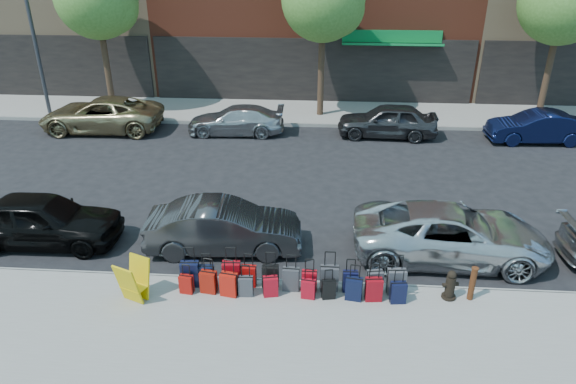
# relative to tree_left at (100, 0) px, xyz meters

# --- Properties ---
(ground) EXTENTS (120.00, 120.00, 0.00)m
(ground) POSITION_rel_tree_left_xyz_m (9.86, -9.50, -5.41)
(ground) COLOR black
(ground) RESTS_ON ground
(sidewalk_near) EXTENTS (60.00, 4.00, 0.15)m
(sidewalk_near) POSITION_rel_tree_left_xyz_m (9.86, -16.00, -5.34)
(sidewalk_near) COLOR gray
(sidewalk_near) RESTS_ON ground
(sidewalk_far) EXTENTS (60.00, 4.00, 0.15)m
(sidewalk_far) POSITION_rel_tree_left_xyz_m (9.86, 0.50, -5.34)
(sidewalk_far) COLOR gray
(sidewalk_far) RESTS_ON ground
(curb_near) EXTENTS (60.00, 0.08, 0.15)m
(curb_near) POSITION_rel_tree_left_xyz_m (9.86, -13.98, -5.34)
(curb_near) COLOR gray
(curb_near) RESTS_ON ground
(curb_far) EXTENTS (60.00, 0.08, 0.15)m
(curb_far) POSITION_rel_tree_left_xyz_m (9.86, -1.52, -5.34)
(curb_far) COLOR gray
(curb_far) RESTS_ON ground
(tree_left) EXTENTS (3.80, 3.80, 7.27)m
(tree_left) POSITION_rel_tree_left_xyz_m (0.00, 0.00, 0.00)
(tree_left) COLOR black
(tree_left) RESTS_ON sidewalk_far
(tree_center) EXTENTS (3.80, 3.80, 7.27)m
(tree_center) POSITION_rel_tree_left_xyz_m (10.50, 0.00, 0.00)
(tree_center) COLOR black
(tree_center) RESTS_ON sidewalk_far
(tree_right) EXTENTS (3.80, 3.80, 7.27)m
(tree_right) POSITION_rel_tree_left_xyz_m (21.00, 0.00, 0.00)
(tree_right) COLOR black
(tree_right) RESTS_ON sidewalk_far
(streetlight) EXTENTS (2.59, 0.18, 8.00)m
(streetlight) POSITION_rel_tree_left_xyz_m (-2.94, -0.70, -0.75)
(streetlight) COLOR #333338
(streetlight) RESTS_ON sidewalk_far
(suitcase_front_0) EXTENTS (0.46, 0.28, 1.06)m
(suitcase_front_0) POSITION_rel_tree_left_xyz_m (7.38, -14.35, -4.93)
(suitcase_front_0) COLOR black
(suitcase_front_0) RESTS_ON sidewalk_near
(suitcase_front_1) EXTENTS (0.37, 0.22, 0.88)m
(suitcase_front_1) POSITION_rel_tree_left_xyz_m (7.79, -14.31, -4.99)
(suitcase_front_1) COLOR black
(suitcase_front_1) RESTS_ON sidewalk_near
(suitcase_front_2) EXTENTS (0.45, 0.26, 1.05)m
(suitcase_front_2) POSITION_rel_tree_left_xyz_m (8.40, -14.27, -4.93)
(suitcase_front_2) COLOR maroon
(suitcase_front_2) RESTS_ON sidewalk_near
(suitcase_front_3) EXTENTS (0.38, 0.22, 0.89)m
(suitcase_front_3) POSITION_rel_tree_left_xyz_m (8.82, -14.25, -4.98)
(suitcase_front_3) COLOR #A20C0A
(suitcase_front_3) RESTS_ON sidewalk_near
(suitcase_front_4) EXTENTS (0.40, 0.23, 0.95)m
(suitcase_front_4) POSITION_rel_tree_left_xyz_m (9.36, -14.26, -4.96)
(suitcase_front_4) COLOR black
(suitcase_front_4) RESTS_ON sidewalk_near
(suitcase_front_5) EXTENTS (0.41, 0.23, 0.96)m
(suitcase_front_5) POSITION_rel_tree_left_xyz_m (9.87, -14.35, -4.96)
(suitcase_front_5) COLOR #323337
(suitcase_front_5) RESTS_ON sidewalk_near
(suitcase_front_6) EXTENTS (0.36, 0.20, 0.87)m
(suitcase_front_6) POSITION_rel_tree_left_xyz_m (10.31, -14.34, -4.99)
(suitcase_front_6) COLOR #A40A16
(suitcase_front_6) RESTS_ON sidewalk_near
(suitcase_front_7) EXTENTS (0.44, 0.24, 1.05)m
(suitcase_front_7) POSITION_rel_tree_left_xyz_m (10.80, -14.28, -4.93)
(suitcase_front_7) COLOR #323237
(suitcase_front_7) RESTS_ON sidewalk_near
(suitcase_front_8) EXTENTS (0.37, 0.21, 0.88)m
(suitcase_front_8) POSITION_rel_tree_left_xyz_m (11.31, -14.29, -4.99)
(suitcase_front_8) COLOR black
(suitcase_front_8) RESTS_ON sidewalk_near
(suitcase_front_9) EXTENTS (0.41, 0.28, 0.92)m
(suitcase_front_9) POSITION_rel_tree_left_xyz_m (11.90, -14.27, -4.97)
(suitcase_front_9) COLOR #3B3C40
(suitcase_front_9) RESTS_ON sidewalk_near
(suitcase_front_10) EXTENTS (0.45, 0.28, 1.04)m
(suitcase_front_10) POSITION_rel_tree_left_xyz_m (12.41, -14.30, -4.93)
(suitcase_front_10) COLOR #3F4045
(suitcase_front_10) RESTS_ON sidewalk_near
(suitcase_back_0) EXTENTS (0.34, 0.23, 0.77)m
(suitcase_back_0) POSITION_rel_tree_left_xyz_m (7.36, -14.64, -5.02)
(suitcase_back_0) COLOR #9F0F0A
(suitcase_back_0) RESTS_ON sidewalk_near
(suitcase_back_1) EXTENTS (0.42, 0.28, 0.92)m
(suitcase_back_1) POSITION_rel_tree_left_xyz_m (7.89, -14.58, -4.98)
(suitcase_back_1) COLOR maroon
(suitcase_back_1) RESTS_ON sidewalk_near
(suitcase_back_2) EXTENTS (0.44, 0.30, 0.96)m
(suitcase_back_2) POSITION_rel_tree_left_xyz_m (8.40, -14.66, -4.96)
(suitcase_back_2) COLOR #B2150B
(suitcase_back_2) RESTS_ON sidewalk_near
(suitcase_back_3) EXTENTS (0.35, 0.21, 0.82)m
(suitcase_back_3) POSITION_rel_tree_left_xyz_m (8.80, -14.65, -5.01)
(suitcase_back_3) COLOR #38383D
(suitcase_back_3) RESTS_ON sidewalk_near
(suitcase_back_4) EXTENTS (0.38, 0.27, 0.83)m
(suitcase_back_4) POSITION_rel_tree_left_xyz_m (9.40, -14.61, -5.00)
(suitcase_back_4) COLOR #A00A17
(suitcase_back_4) RESTS_ON sidewalk_near
(suitcase_back_6) EXTENTS (0.35, 0.23, 0.79)m
(suitcase_back_6) POSITION_rel_tree_left_xyz_m (10.30, -14.63, -5.02)
(suitcase_back_6) COLOR #9E0A18
(suitcase_back_6) RESTS_ON sidewalk_near
(suitcase_back_7) EXTENTS (0.35, 0.24, 0.77)m
(suitcase_back_7) POSITION_rel_tree_left_xyz_m (10.79, -14.61, -5.02)
(suitcase_back_7) COLOR black
(suitcase_back_7) RESTS_ON sidewalk_near
(suitcase_back_8) EXTENTS (0.42, 0.28, 0.93)m
(suitcase_back_8) POSITION_rel_tree_left_xyz_m (11.38, -14.61, -4.97)
(suitcase_back_8) COLOR black
(suitcase_back_8) RESTS_ON sidewalk_near
(suitcase_back_9) EXTENTS (0.41, 0.27, 0.94)m
(suitcase_back_9) POSITION_rel_tree_left_xyz_m (11.84, -14.60, -4.97)
(suitcase_back_9) COLOR maroon
(suitcase_back_9) RESTS_ON sidewalk_near
(suitcase_back_10) EXTENTS (0.38, 0.25, 0.86)m
(suitcase_back_10) POSITION_rel_tree_left_xyz_m (12.41, -14.65, -4.99)
(suitcase_back_10) COLOR black
(suitcase_back_10) RESTS_ON sidewalk_near
(fire_hydrant) EXTENTS (0.39, 0.34, 0.76)m
(fire_hydrant) POSITION_rel_tree_left_xyz_m (13.66, -14.40, -4.91)
(fire_hydrant) COLOR black
(fire_hydrant) RESTS_ON sidewalk_near
(bollard) EXTENTS (0.16, 0.16, 0.88)m
(bollard) POSITION_rel_tree_left_xyz_m (14.16, -14.41, -4.81)
(bollard) COLOR #38190C
(bollard) RESTS_ON sidewalk_near
(display_rack) EXTENTS (0.79, 0.82, 1.05)m
(display_rack) POSITION_rel_tree_left_xyz_m (6.21, -14.99, -4.74)
(display_rack) COLOR gold
(display_rack) RESTS_ON sidewalk_near
(car_near_0) EXTENTS (4.44, 1.86, 1.50)m
(car_near_0) POSITION_rel_tree_left_xyz_m (2.67, -12.43, -4.66)
(car_near_0) COLOR black
(car_near_0) RESTS_ON ground
(car_near_1) EXTENTS (4.38, 1.80, 1.41)m
(car_near_1) POSITION_rel_tree_left_xyz_m (7.88, -12.40, -4.71)
(car_near_1) COLOR #333436
(car_near_1) RESTS_ON ground
(car_near_2) EXTENTS (5.32, 2.57, 1.46)m
(car_near_2) POSITION_rel_tree_left_xyz_m (14.07, -12.33, -4.68)
(car_near_2) COLOR silver
(car_near_2) RESTS_ON ground
(car_far_0) EXTENTS (5.52, 2.66, 1.52)m
(car_far_0) POSITION_rel_tree_left_xyz_m (0.42, -2.71, -4.65)
(car_far_0) COLOR #96855B
(car_far_0) RESTS_ON ground
(car_far_1) EXTENTS (4.37, 1.89, 1.25)m
(car_far_1) POSITION_rel_tree_left_xyz_m (6.61, -2.69, -4.78)
(car_far_1) COLOR #AEB0B5
(car_far_1) RESTS_ON ground
(car_far_2) EXTENTS (4.40, 1.93, 1.48)m
(car_far_2) POSITION_rel_tree_left_xyz_m (13.36, -2.61, -4.67)
(car_far_2) COLOR #313133
(car_far_2) RESTS_ON ground
(car_far_3) EXTENTS (4.16, 1.60, 1.35)m
(car_far_3) POSITION_rel_tree_left_xyz_m (19.71, -2.86, -4.73)
(car_far_3) COLOR #0C1335
(car_far_3) RESTS_ON ground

